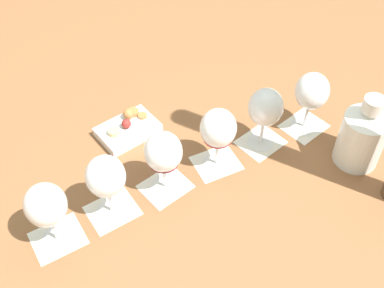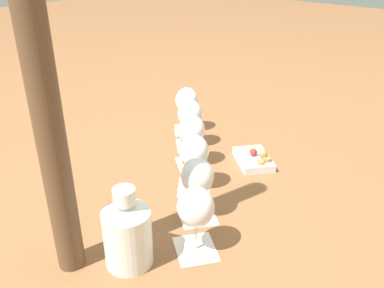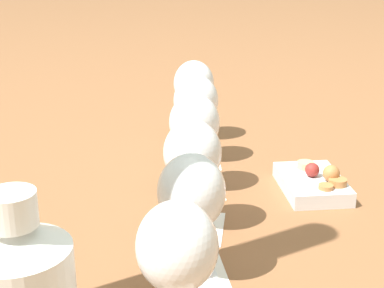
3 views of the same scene
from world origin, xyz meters
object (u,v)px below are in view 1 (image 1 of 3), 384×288
object	(u,v)px
wine_glass_5	(46,207)
ceramic_vase	(363,135)
snack_dish	(128,129)
wine_glass_0	(312,94)
wine_glass_1	(265,110)
wine_glass_3	(163,154)
wine_glass_2	(218,131)
wine_glass_4	(106,179)

from	to	relation	value
wine_glass_5	ceramic_vase	world-z (taller)	ceramic_vase
snack_dish	ceramic_vase	bearing A→B (deg)	94.08
wine_glass_5	ceramic_vase	bearing A→B (deg)	121.45
ceramic_vase	wine_glass_5	bearing A→B (deg)	-58.55
wine_glass_0	wine_glass_1	xyz separation A→B (m)	(0.09, -0.11, 0.00)
wine_glass_5	wine_glass_1	bearing A→B (deg)	134.67
ceramic_vase	snack_dish	xyz separation A→B (m)	(0.04, -0.59, -0.07)
wine_glass_3	wine_glass_5	bearing A→B (deg)	-44.82
wine_glass_0	wine_glass_5	xyz separation A→B (m)	(0.48, -0.50, 0.00)
wine_glass_1	ceramic_vase	world-z (taller)	ceramic_vase
ceramic_vase	wine_glass_3	bearing A→B (deg)	-66.24
wine_glass_2	ceramic_vase	size ratio (longest dim) A/B	0.86
wine_glass_2	snack_dish	distance (m)	0.27
wine_glass_0	snack_dish	size ratio (longest dim) A/B	0.93
wine_glass_3	wine_glass_5	size ratio (longest dim) A/B	1.00
wine_glass_3	ceramic_vase	world-z (taller)	ceramic_vase
wine_glass_2	wine_glass_1	bearing A→B (deg)	134.56
wine_glass_5	snack_dish	bearing A→B (deg)	172.02
wine_glass_4	snack_dish	distance (m)	0.27
wine_glass_0	wine_glass_4	size ratio (longest dim) A/B	1.00
wine_glass_2	snack_dish	world-z (taller)	wine_glass_2
wine_glass_2	wine_glass_3	size ratio (longest dim) A/B	1.00
wine_glass_0	wine_glass_4	xyz separation A→B (m)	(0.38, -0.41, -0.00)
wine_glass_4	ceramic_vase	world-z (taller)	ceramic_vase
snack_dish	wine_glass_1	bearing A→B (deg)	97.39
wine_glass_0	wine_glass_2	world-z (taller)	same
ceramic_vase	wine_glass_1	bearing A→B (deg)	-90.78
wine_glass_1	wine_glass_4	xyz separation A→B (m)	(0.29, -0.30, -0.00)
wine_glass_4	ceramic_vase	distance (m)	0.62
wine_glass_0	wine_glass_1	bearing A→B (deg)	-50.98
wine_glass_3	wine_glass_1	bearing A→B (deg)	134.18
wine_glass_4	wine_glass_3	bearing A→B (deg)	133.72
wine_glass_5	wine_glass_0	bearing A→B (deg)	133.55
wine_glass_3	wine_glass_4	xyz separation A→B (m)	(0.10, -0.10, -0.00)
wine_glass_1	wine_glass_5	size ratio (longest dim) A/B	1.00
snack_dish	wine_glass_2	bearing A→B (deg)	78.20
wine_glass_1	wine_glass_3	distance (m)	0.28
ceramic_vase	wine_glass_4	bearing A→B (deg)	-61.83
ceramic_vase	snack_dish	bearing A→B (deg)	-85.92
wine_glass_1	wine_glass_3	world-z (taller)	same
wine_glass_3	wine_glass_4	distance (m)	0.14
wine_glass_1	ceramic_vase	distance (m)	0.24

